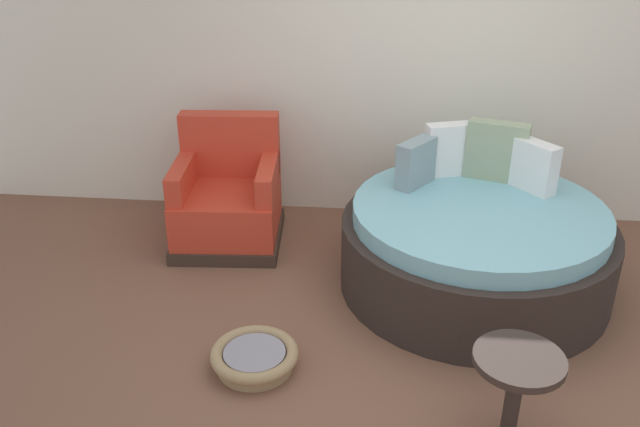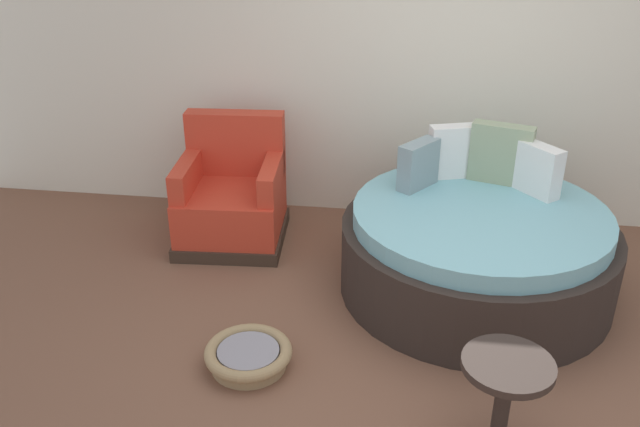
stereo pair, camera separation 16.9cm
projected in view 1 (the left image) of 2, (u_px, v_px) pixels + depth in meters
ground_plane at (441, 358)px, 4.01m from camera, size 8.00×8.00×0.02m
back_wall at (441, 19)px, 5.08m from camera, size 8.00×0.12×3.19m
round_daybed at (475, 245)px, 4.59m from camera, size 1.82×1.82×1.03m
red_armchair at (228, 200)px, 5.18m from camera, size 0.85×0.85×0.94m
pet_basket at (255, 357)px, 3.89m from camera, size 0.51×0.51×0.13m
side_table at (517, 372)px, 3.23m from camera, size 0.44×0.44×0.52m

